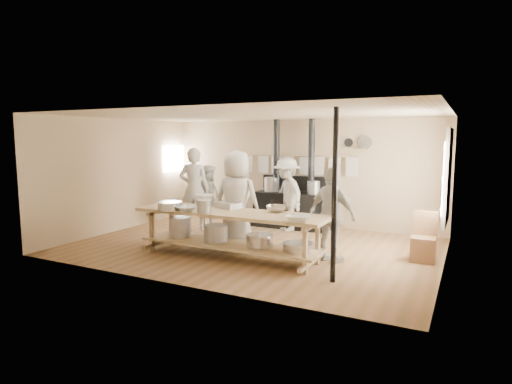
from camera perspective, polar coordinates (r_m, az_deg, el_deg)
ground at (r=8.62m, az=-0.45°, el=-7.25°), size 7.00×7.00×0.00m
room_shell at (r=8.37m, az=-0.46°, el=3.58°), size 7.00×7.00×7.00m
window_right at (r=8.06m, az=24.20°, el=1.92°), size 0.09×1.50×1.65m
left_opening at (r=11.92m, az=-10.89°, el=4.42°), size 0.00×0.90×0.90m
stove at (r=10.41m, az=4.86°, el=-1.84°), size 1.90×0.75×2.60m
towel_rail at (r=10.56m, az=5.53°, el=3.91°), size 3.00×0.04×0.47m
back_wall_shelf at (r=10.14m, az=13.41°, el=6.17°), size 0.63×0.14×0.32m
prep_table at (r=7.74m, az=-3.57°, el=-4.99°), size 3.60×0.90×0.85m
support_post at (r=6.38m, az=10.41°, el=-0.59°), size 0.08×0.08×2.60m
cook_far_left at (r=10.13m, az=-8.24°, el=0.40°), size 0.83×0.70×1.93m
cook_left at (r=10.42m, az=-6.30°, el=-0.54°), size 0.85×0.73×1.51m
cook_center at (r=8.22m, az=-2.58°, el=-1.15°), size 0.97×0.66×1.92m
cook_right at (r=7.51m, az=10.11°, el=-3.04°), size 1.06×0.75×1.66m
cook_by_window at (r=9.96m, az=4.13°, el=-0.33°), size 1.26×1.15×1.70m
chair at (r=8.12m, az=21.42°, el=-6.82°), size 0.41×0.41×0.87m
bowl_white_a at (r=7.78m, az=-9.28°, el=-2.23°), size 0.39×0.39×0.08m
bowl_steel_a at (r=8.80m, az=-11.19°, el=-1.17°), size 0.38×0.38×0.08m
bowl_white_b at (r=6.75m, az=5.62°, el=-3.53°), size 0.50×0.50×0.10m
bowl_steel_b at (r=7.61m, az=2.71°, el=-2.24°), size 0.47×0.47×0.11m
roasting_pan at (r=8.06m, az=-3.79°, el=-1.74°), size 0.54×0.44×0.10m
mixing_bowl_large at (r=7.99m, az=-11.38°, el=-1.80°), size 0.57×0.57×0.14m
bucket_galv at (r=7.55m, az=-6.99°, el=-1.91°), size 0.32×0.32×0.23m
deep_bowl_enamel at (r=8.32m, az=-6.83°, el=-1.08°), size 0.46×0.46×0.22m
pitcher at (r=8.30m, az=-6.53°, el=-1.17°), size 0.14×0.14×0.20m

